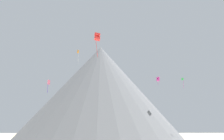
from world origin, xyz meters
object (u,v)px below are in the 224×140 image
object	(u,v)px
kite_red_mid	(97,37)
kite_magenta_mid	(158,79)
kite_blue_low	(65,123)
rock_massif	(98,94)
kite_rainbow_mid	(49,84)
kite_green_mid	(183,80)
kite_orange_high	(78,54)

from	to	relation	value
kite_red_mid	kite_magenta_mid	distance (m)	47.13
kite_blue_low	rock_massif	bearing A→B (deg)	-116.79
rock_massif	kite_red_mid	distance (m)	58.75
kite_blue_low	kite_rainbow_mid	size ratio (longest dim) A/B	0.30
rock_massif	kite_magenta_mid	world-z (taller)	rock_massif
kite_green_mid	kite_blue_low	world-z (taller)	kite_green_mid
rock_massif	kite_rainbow_mid	bearing A→B (deg)	-100.96
rock_massif	kite_red_mid	world-z (taller)	rock_massif
kite_blue_low	kite_rainbow_mid	bearing A→B (deg)	88.54
kite_magenta_mid	kite_rainbow_mid	bearing A→B (deg)	-24.83
kite_blue_low	kite_red_mid	xyz separation A→B (m)	(11.94, -33.67, 19.30)
kite_orange_high	kite_red_mid	xyz separation A→B (m)	(7.88, -30.81, -6.10)
rock_massif	kite_orange_high	world-z (taller)	rock_massif
kite_green_mid	kite_magenta_mid	size ratio (longest dim) A/B	1.21
kite_orange_high	kite_magenta_mid	world-z (taller)	kite_orange_high
kite_red_mid	kite_orange_high	bearing A→B (deg)	-166.59
kite_green_mid	kite_rainbow_mid	world-z (taller)	kite_green_mid
kite_red_mid	kite_magenta_mid	size ratio (longest dim) A/B	1.59
kite_rainbow_mid	kite_red_mid	bearing A→B (deg)	3.74
kite_green_mid	kite_magenta_mid	distance (m)	10.57
rock_massif	kite_orange_high	bearing A→B (deg)	-104.56
kite_green_mid	kite_red_mid	xyz separation A→B (m)	(-35.31, -40.30, 1.54)
kite_orange_high	kite_blue_low	xyz separation A→B (m)	(-4.06, 2.85, -25.40)
kite_rainbow_mid	rock_massif	bearing A→B (deg)	98.04
kite_orange_high	kite_green_mid	xyz separation A→B (m)	(43.19, 9.49, -7.64)
kite_red_mid	kite_rainbow_mid	size ratio (longest dim) A/B	1.85
rock_massif	kite_red_mid	bearing A→B (deg)	-89.34
rock_massif	kite_blue_low	xyz separation A→B (m)	(-11.26, -24.88, -14.55)
kite_orange_high	kite_magenta_mid	xyz separation A→B (m)	(32.63, 9.28, -7.25)
kite_red_mid	kite_rainbow_mid	xyz separation A→B (m)	(-11.41, 3.12, -10.87)
kite_green_mid	kite_blue_low	distance (m)	50.91
kite_green_mid	kite_red_mid	bearing A→B (deg)	-101.95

